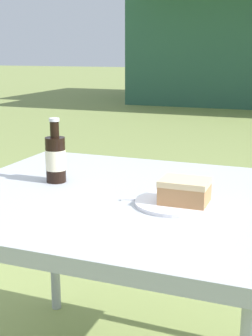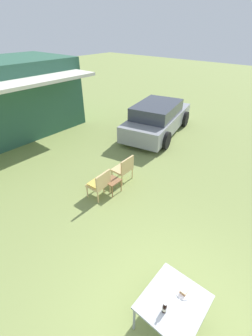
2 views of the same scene
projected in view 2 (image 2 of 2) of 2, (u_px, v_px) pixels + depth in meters
The scene contains 9 objects.
ground_plane at pixel (169, 323), 3.75m from camera, with size 60.00×60.00×0.00m, color olive.
parked_car at pixel (158, 118), 9.94m from camera, with size 4.59×2.64×1.39m.
wicker_chair_cushioned at pixel (100, 183), 6.27m from camera, with size 0.60×0.50×0.84m.
wicker_chair_plain at pixel (124, 168), 6.91m from camera, with size 0.58×0.48×0.84m.
garden_side_table at pixel (112, 182), 6.49m from camera, with size 0.43×0.39×0.42m.
patio_table at pixel (173, 303), 3.41m from camera, with size 0.97×0.89×0.69m.
cake_on_plate at pixel (184, 292), 3.47m from camera, with size 0.21×0.21×0.07m.
cola_bottle_near at pixel (164, 309), 3.22m from camera, with size 0.06×0.06×0.20m.
fork at pixel (180, 297), 3.43m from camera, with size 0.16×0.07×0.01m.
Camera 2 is at (-1.80, -0.58, 4.21)m, focal length 24.00 mm.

